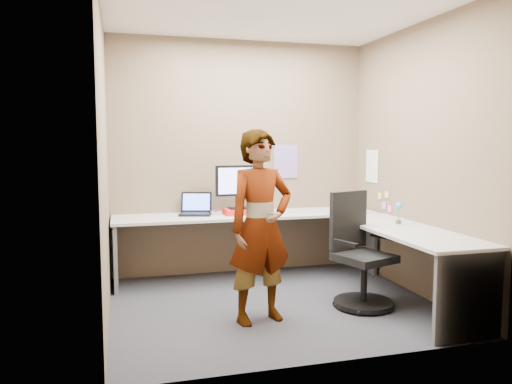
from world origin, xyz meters
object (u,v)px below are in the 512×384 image
object	(u,v)px
office_chair	(359,260)
desk	(303,234)
person	(261,227)
monitor	(238,183)

from	to	relation	value
office_chair	desk	bearing A→B (deg)	99.61
desk	person	bearing A→B (deg)	-131.35
desk	monitor	size ratio (longest dim) A/B	5.84
desk	person	distance (m)	1.05
monitor	office_chair	world-z (taller)	monitor
office_chair	person	xyz separation A→B (m)	(-1.00, -0.15, 0.39)
monitor	person	bearing A→B (deg)	-97.55
desk	monitor	bearing A→B (deg)	133.06
desk	office_chair	distance (m)	0.72
person	office_chair	bearing A→B (deg)	-6.48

